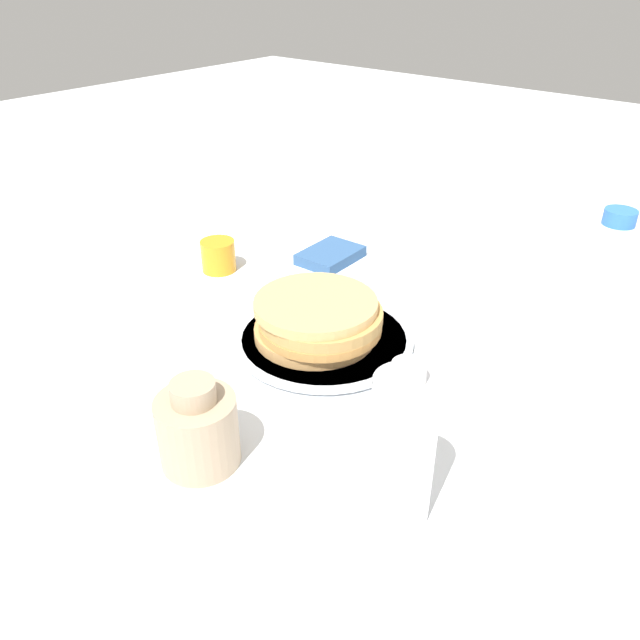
# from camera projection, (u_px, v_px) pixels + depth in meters

# --- Properties ---
(ground_plane) EXTENTS (4.00, 4.00, 0.00)m
(ground_plane) POSITION_uv_depth(u_px,v_px,m) (324.00, 343.00, 0.91)
(ground_plane) COLOR white
(plate) EXTENTS (0.26, 0.26, 0.01)m
(plate) POSITION_uv_depth(u_px,v_px,m) (320.00, 339.00, 0.91)
(plate) COLOR silver
(plate) RESTS_ON ground_plane
(pancake_stack) EXTENTS (0.18, 0.19, 0.06)m
(pancake_stack) POSITION_uv_depth(u_px,v_px,m) (318.00, 319.00, 0.89)
(pancake_stack) COLOR tan
(pancake_stack) RESTS_ON plate
(juice_glass) EXTENTS (0.06, 0.06, 0.06)m
(juice_glass) POSITION_uv_depth(u_px,v_px,m) (218.00, 256.00, 1.10)
(juice_glass) COLOR orange
(juice_glass) RESTS_ON ground_plane
(cream_jug) EXTENTS (0.09, 0.09, 0.11)m
(cream_jug) POSITION_uv_depth(u_px,v_px,m) (198.00, 428.00, 0.68)
(cream_jug) COLOR tan
(cream_jug) RESTS_ON ground_plane
(water_bottle_near) EXTENTS (0.07, 0.07, 0.24)m
(water_bottle_near) POSITION_uv_depth(u_px,v_px,m) (597.00, 305.00, 0.78)
(water_bottle_near) COLOR white
(water_bottle_near) RESTS_ON ground_plane
(water_bottle_mid) EXTENTS (0.06, 0.06, 0.19)m
(water_bottle_mid) POSITION_uv_depth(u_px,v_px,m) (402.00, 450.00, 0.59)
(water_bottle_mid) COLOR white
(water_bottle_mid) RESTS_ON ground_plane
(napkin) EXTENTS (0.12, 0.09, 0.02)m
(napkin) POSITION_uv_depth(u_px,v_px,m) (330.00, 255.00, 1.15)
(napkin) COLOR #33598C
(napkin) RESTS_ON ground_plane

